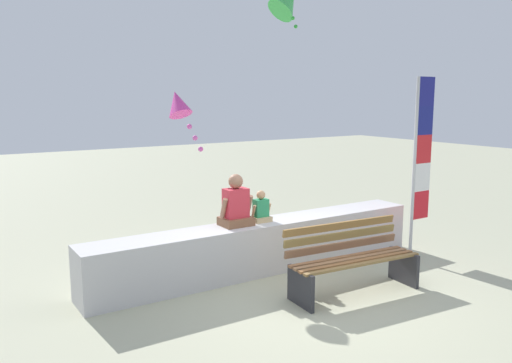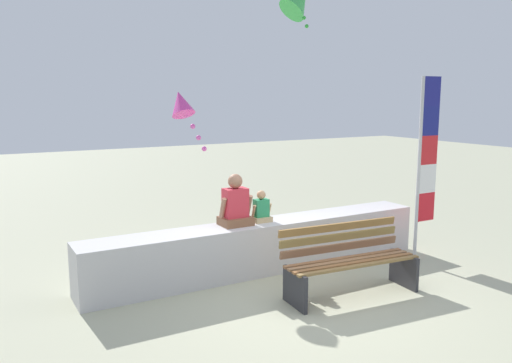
# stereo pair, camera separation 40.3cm
# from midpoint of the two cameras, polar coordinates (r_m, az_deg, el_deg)

# --- Properties ---
(ground_plane) EXTENTS (40.00, 40.00, 0.00)m
(ground_plane) POSITION_cam_midpoint_polar(r_m,az_deg,el_deg) (6.74, 7.93, -12.65)
(ground_plane) COLOR #AAAA8D
(seawall_ledge) EXTENTS (5.26, 0.59, 0.72)m
(seawall_ledge) POSITION_cam_midpoint_polar(r_m,az_deg,el_deg) (7.60, 2.20, -7.12)
(seawall_ledge) COLOR #BEBBBC
(seawall_ledge) RESTS_ON ground
(park_bench) EXTENTS (1.82, 0.75, 0.88)m
(park_bench) POSITION_cam_midpoint_polar(r_m,az_deg,el_deg) (6.85, 11.79, -8.60)
(park_bench) COLOR olive
(park_bench) RESTS_ON ground
(person_adult) EXTENTS (0.47, 0.35, 0.73)m
(person_adult) POSITION_cam_midpoint_polar(r_m,az_deg,el_deg) (7.27, -0.68, -2.63)
(person_adult) COLOR brown
(person_adult) RESTS_ON seawall_ledge
(person_child) EXTENTS (0.30, 0.22, 0.46)m
(person_child) POSITION_cam_midpoint_polar(r_m,az_deg,el_deg) (7.49, 2.11, -3.09)
(person_child) COLOR tan
(person_child) RESTS_ON seawall_ledge
(flag_banner) EXTENTS (0.39, 0.05, 2.80)m
(flag_banner) POSITION_cam_midpoint_polar(r_m,az_deg,el_deg) (8.27, 19.37, 2.44)
(flag_banner) COLOR #B7B7BC
(flag_banner) RESTS_ON ground
(kite_magenta) EXTENTS (0.65, 0.53, 1.01)m
(kite_magenta) POSITION_cam_midpoint_polar(r_m,az_deg,el_deg) (8.00, -6.72, 8.41)
(kite_magenta) COLOR #DB3D9E
(kite_green) EXTENTS (0.86, 0.66, 1.00)m
(kite_green) POSITION_cam_midpoint_polar(r_m,az_deg,el_deg) (11.74, 5.74, 19.01)
(kite_green) COLOR green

